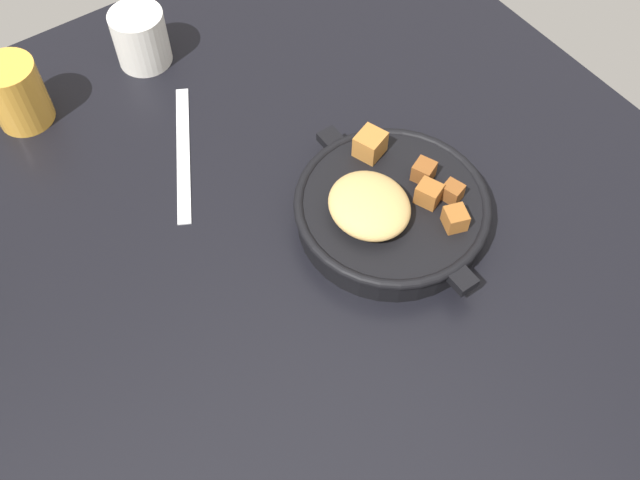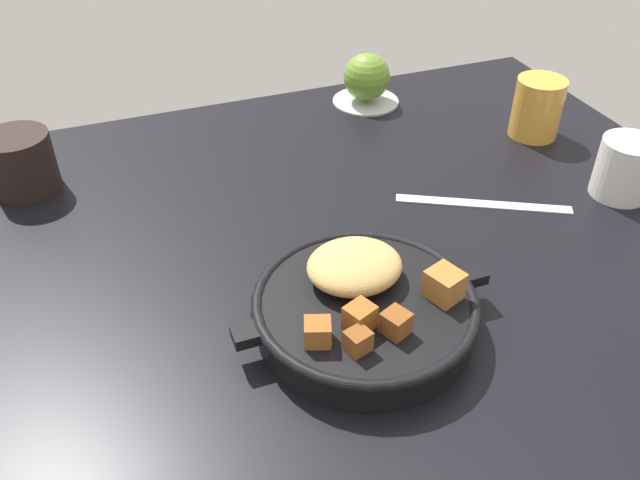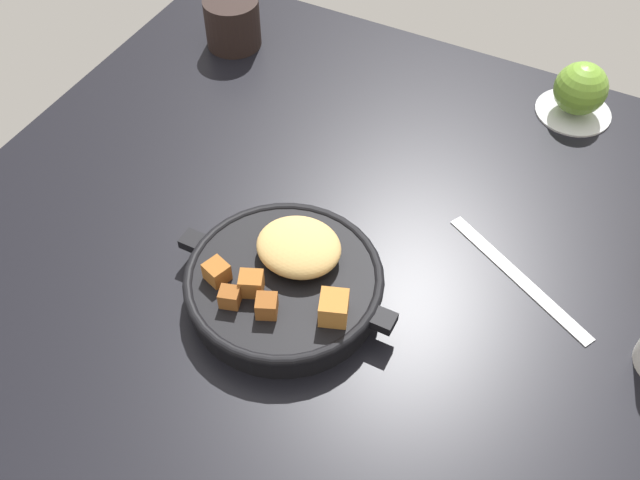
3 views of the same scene
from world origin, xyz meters
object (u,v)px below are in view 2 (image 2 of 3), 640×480
at_px(butter_knife, 483,203).
at_px(ceramic_mug_white, 625,168).
at_px(red_apple, 367,77).
at_px(cast_iron_skillet, 364,306).
at_px(coffee_mug_dark, 21,162).
at_px(juice_glass_amber, 537,108).

relative_size(butter_knife, ceramic_mug_white, 2.87).
xyz_separation_m(red_apple, butter_knife, (0.02, -0.32, -0.04)).
height_order(red_apple, ceramic_mug_white, red_apple).
bearing_deg(cast_iron_skillet, ceramic_mug_white, 14.55).
bearing_deg(coffee_mug_dark, juice_glass_amber, -8.91).
xyz_separation_m(ceramic_mug_white, coffee_mug_dark, (-0.71, 0.29, -0.00)).
xyz_separation_m(cast_iron_skillet, coffee_mug_dark, (-0.31, 0.39, 0.01)).
bearing_deg(red_apple, ceramic_mug_white, -61.67).
height_order(juice_glass_amber, coffee_mug_dark, juice_glass_amber).
xyz_separation_m(cast_iron_skillet, ceramic_mug_white, (0.41, 0.11, 0.01)).
bearing_deg(butter_knife, red_apple, 121.64).
relative_size(cast_iron_skillet, ceramic_mug_white, 3.48).
bearing_deg(ceramic_mug_white, red_apple, 118.33).
xyz_separation_m(butter_knife, juice_glass_amber, (0.17, 0.14, 0.04)).
xyz_separation_m(red_apple, ceramic_mug_white, (0.20, -0.36, -0.00)).
bearing_deg(coffee_mug_dark, red_apple, 8.48).
xyz_separation_m(juice_glass_amber, coffee_mug_dark, (-0.71, 0.11, -0.01)).
xyz_separation_m(red_apple, juice_glass_amber, (0.19, -0.19, 0.00)).
bearing_deg(butter_knife, ceramic_mug_white, 15.47).
height_order(cast_iron_skillet, coffee_mug_dark, coffee_mug_dark).
height_order(red_apple, butter_knife, red_apple).
height_order(cast_iron_skillet, red_apple, red_apple).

